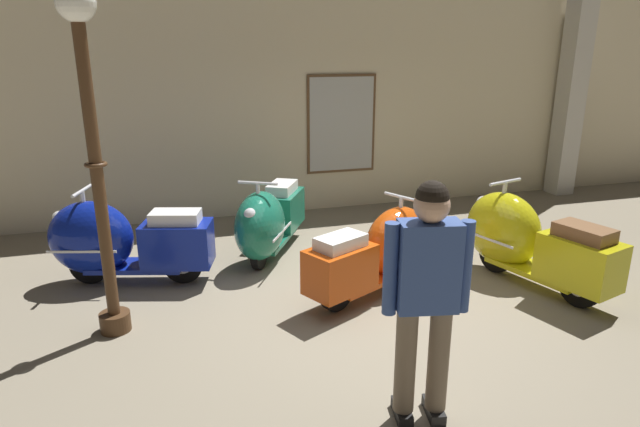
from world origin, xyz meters
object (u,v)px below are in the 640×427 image
at_px(scooter_3, 524,239).
at_px(lamppost, 93,142).
at_px(scooter_0, 118,241).
at_px(visitor_0, 426,289).
at_px(scooter_1, 268,221).
at_px(scooter_2, 381,251).

xyz_separation_m(scooter_3, lamppost, (-4.33, 0.12, 1.27)).
xyz_separation_m(scooter_0, lamppost, (0.00, -1.13, 1.29)).
distance_m(lamppost, visitor_0, 3.01).
bearing_deg(scooter_3, visitor_0, 114.04).
distance_m(scooter_1, scooter_2, 1.62).
bearing_deg(scooter_3, scooter_1, 43.70).
relative_size(scooter_1, scooter_3, 0.93).
bearing_deg(scooter_0, visitor_0, 140.81).
distance_m(scooter_0, scooter_3, 4.51).
relative_size(scooter_0, visitor_0, 1.06).
distance_m(scooter_1, scooter_3, 3.00).
xyz_separation_m(scooter_2, visitor_0, (-0.55, -2.05, 0.55)).
height_order(scooter_1, lamppost, lamppost).
bearing_deg(scooter_0, scooter_2, 174.85).
bearing_deg(scooter_3, lamppost, 72.26).
height_order(scooter_0, scooter_3, scooter_3).
height_order(scooter_2, visitor_0, visitor_0).
height_order(scooter_0, scooter_1, scooter_0).
bearing_deg(scooter_1, lamppost, -22.11).
xyz_separation_m(scooter_0, scooter_3, (4.33, -1.25, 0.01)).
bearing_deg(scooter_2, scooter_0, 132.59).
xyz_separation_m(scooter_1, visitor_0, (0.43, -3.33, 0.53)).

